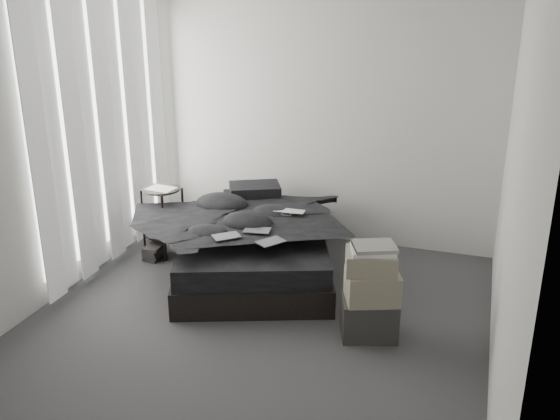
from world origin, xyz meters
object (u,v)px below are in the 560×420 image
(side_stand, at_px, (163,222))
(bed, at_px, (253,261))
(box_lower, at_px, (369,317))
(laptop, at_px, (288,207))

(side_stand, bearing_deg, bed, -8.70)
(box_lower, bearing_deg, side_stand, 158.35)
(laptop, height_order, box_lower, laptop)
(bed, distance_m, laptop, 0.62)
(bed, distance_m, box_lower, 1.44)
(bed, bearing_deg, side_stand, 150.92)
(side_stand, relative_size, box_lower, 1.63)
(laptop, distance_m, box_lower, 1.39)
(bed, height_order, box_lower, box_lower)
(laptop, bearing_deg, box_lower, -45.73)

